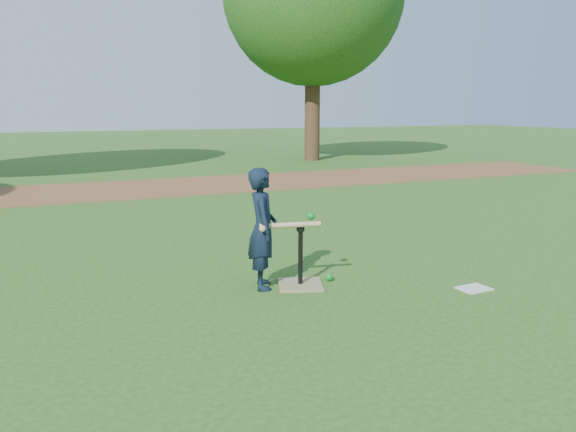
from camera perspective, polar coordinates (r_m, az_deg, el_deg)
name	(u,v)px	position (r m, az deg, el deg)	size (l,w,h in m)	color
ground	(263,289)	(5.51, -2.58, -7.41)	(80.00, 80.00, 0.00)	#285116
dirt_strip	(136,189)	(12.63, -15.16, 2.71)	(24.00, 3.00, 0.01)	brown
child	(262,229)	(5.41, -2.61, -1.28)	(0.43, 0.28, 1.18)	black
wiffle_ball_ground	(329,277)	(5.75, 4.19, -6.21)	(0.08, 0.08, 0.08)	#0B8225
clipboard	(474,289)	(5.78, 18.36, -7.01)	(0.30, 0.23, 0.01)	silver
batting_tee	(300,275)	(5.57, 1.26, -6.00)	(0.55, 0.55, 0.61)	#8E805A
swing_action	(292,223)	(5.39, 0.39, -0.76)	(0.64, 0.21, 0.12)	tan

